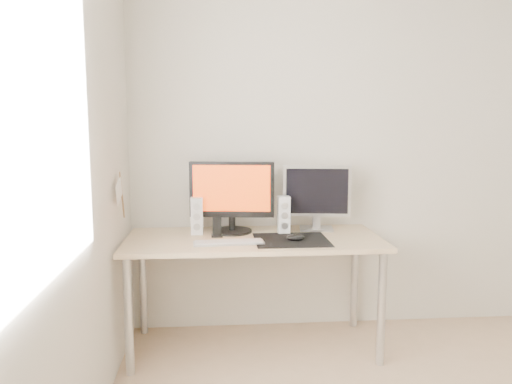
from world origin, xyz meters
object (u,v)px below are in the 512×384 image
second_monitor (317,194)px  speaker_left (197,216)px  main_monitor (232,194)px  speaker_right (284,215)px  mouse (296,237)px  keyboard (229,242)px  phone_dock (217,231)px  desk (254,249)px

second_monitor → speaker_left: (-0.80, -0.06, -0.12)m
main_monitor → speaker_right: 0.36m
main_monitor → mouse: bearing=-36.0°
second_monitor → keyboard: 0.73m
speaker_right → main_monitor: bearing=175.1°
main_monitor → phone_dock: main_monitor is taller
speaker_left → phone_dock: 0.18m
keyboard → phone_dock: 0.20m
keyboard → phone_dock: phone_dock is taller
main_monitor → second_monitor: bearing=4.1°
mouse → speaker_left: (-0.60, 0.25, 0.10)m
phone_dock → main_monitor: bearing=49.0°
desk → second_monitor: (0.44, 0.19, 0.32)m
speaker_left → speaker_right: bearing=-0.8°
mouse → main_monitor: main_monitor is taller
desk → main_monitor: main_monitor is taller
second_monitor → main_monitor: bearing=-175.9°
second_monitor → desk: bearing=-156.2°
main_monitor → phone_dock: bearing=-131.0°
keyboard → desk: bearing=43.0°
desk → keyboard: bearing=-137.0°
main_monitor → phone_dock: 0.26m
main_monitor → keyboard: bearing=-95.7°
mouse → speaker_left: bearing=157.4°
desk → second_monitor: bearing=23.8°
speaker_right → mouse: bearing=-80.8°
second_monitor → speaker_left: 0.81m
second_monitor → mouse: bearing=-121.4°
desk → phone_dock: 0.26m
mouse → second_monitor: 0.43m
speaker_left → phone_dock: size_ratio=1.92×
mouse → speaker_right: size_ratio=0.46×
keyboard → speaker_left: bearing=125.0°
desk → keyboard: keyboard is taller
phone_dock → mouse: bearing=-18.5°
main_monitor → keyboard: main_monitor is taller
desk → speaker_right: size_ratio=6.66×
second_monitor → phone_dock: bearing=-167.0°
speaker_left → phone_dock: (0.13, -0.09, -0.08)m
second_monitor → speaker_right: bearing=-163.3°
mouse → phone_dock: size_ratio=0.89×
mouse → phone_dock: 0.50m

